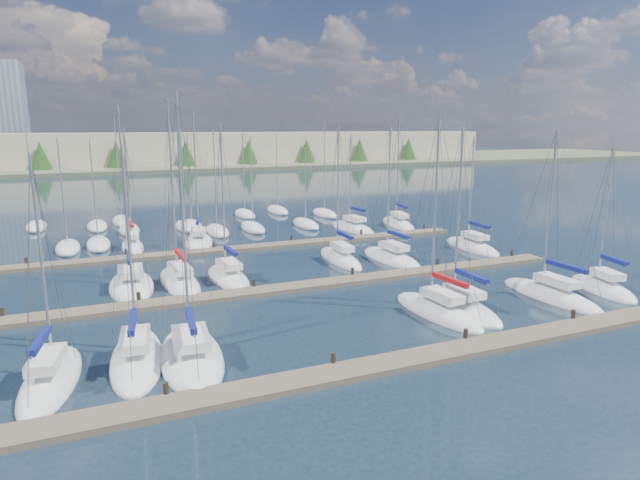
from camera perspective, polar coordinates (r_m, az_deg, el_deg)
name	(u,v)px	position (r m, az deg, el deg)	size (l,w,h in m)	color
ground	(199,207)	(81.51, -12.75, 3.46)	(400.00, 400.00, 0.00)	#1D2E3B
dock_near	(412,359)	(28.17, 9.79, -12.43)	(44.00, 1.93, 1.10)	#6B5E4C
dock_mid	(309,285)	(39.87, -1.13, -4.86)	(44.00, 1.93, 1.10)	#6B5E4C
dock_far	(256,247)	(52.70, -6.81, -0.75)	(44.00, 1.93, 1.10)	#6B5E4C
sailboat_g	(603,288)	(44.15, 27.92, -4.57)	(3.86, 6.99, 11.41)	white
sailboat_m	(472,247)	(54.51, 15.89, -0.68)	(3.17, 8.37, 11.54)	white
sailboat_e	(460,307)	(36.37, 14.67, -6.89)	(2.68, 7.98, 12.72)	white
sailboat_n	(133,246)	(55.65, -19.36, -0.62)	(2.05, 6.69, 12.35)	white
sailboat_o	(199,242)	(55.87, -12.79, -0.20)	(4.18, 7.93, 14.16)	white
sailboat_h	(131,285)	(42.22, -19.47, -4.57)	(3.59, 8.49, 13.94)	white
sailboat_b	(137,358)	(29.35, -18.95, -11.85)	(3.53, 8.58, 11.60)	white
sailboat_k	(340,258)	(47.73, 2.18, -1.97)	(2.66, 8.32, 12.60)	white
sailboat_q	(353,228)	(62.16, 3.51, 1.29)	(3.53, 8.17, 11.62)	white
sailboat_r	(398,224)	(65.43, 8.34, 1.74)	(4.01, 8.83, 13.93)	white
sailboat_a	(51,380)	(28.61, -26.77, -13.15)	(3.48, 8.01, 11.29)	white
sailboat_c	(191,356)	(28.79, -13.57, -11.98)	(3.87, 8.75, 14.11)	white
sailboat_j	(228,277)	(42.38, -9.77, -3.96)	(2.99, 7.58, 12.68)	white
sailboat_l	(391,258)	(48.32, 7.61, -1.92)	(3.07, 8.44, 12.66)	white
sailboat_f	(551,295)	(40.82, 23.38, -5.43)	(2.57, 8.65, 12.37)	white
sailboat_d	(437,311)	(35.19, 12.42, -7.42)	(3.06, 8.19, 13.20)	white
sailboat_i	(180,282)	(42.04, -14.75, -4.31)	(2.91, 8.99, 14.45)	white
distant_boats	(188,225)	(64.95, -13.92, 1.53)	(36.93, 20.75, 13.30)	#9EA0A5
shoreline	(94,142)	(169.24, -23.01, 9.64)	(400.00, 60.00, 38.00)	#666B51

